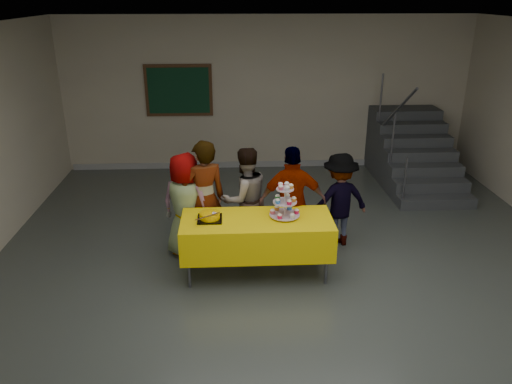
% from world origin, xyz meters
% --- Properties ---
extents(room_shell, '(10.00, 10.04, 3.02)m').
position_xyz_m(room_shell, '(0.00, 0.02, 2.13)').
color(room_shell, '#4C514C').
rests_on(room_shell, ground).
extents(bake_table, '(1.88, 0.78, 0.77)m').
position_xyz_m(bake_table, '(-0.44, 0.77, 0.56)').
color(bake_table, '#595960').
rests_on(bake_table, ground).
extents(cupcake_stand, '(0.38, 0.38, 0.44)m').
position_xyz_m(cupcake_stand, '(-0.09, 0.82, 0.95)').
color(cupcake_stand, silver).
rests_on(cupcake_stand, bake_table).
extents(bear_cake, '(0.32, 0.36, 0.12)m').
position_xyz_m(bear_cake, '(-1.02, 0.78, 0.83)').
color(bear_cake, black).
rests_on(bear_cake, bake_table).
extents(schoolchild_a, '(0.84, 0.72, 1.45)m').
position_xyz_m(schoolchild_a, '(-1.36, 1.34, 0.73)').
color(schoolchild_a, '#5D5C66').
rests_on(schoolchild_a, ground).
extents(schoolchild_b, '(0.69, 0.57, 1.63)m').
position_xyz_m(schoolchild_b, '(-1.11, 1.32, 0.82)').
color(schoolchild_b, slate).
rests_on(schoolchild_b, ground).
extents(schoolchild_c, '(0.88, 0.80, 1.47)m').
position_xyz_m(schoolchild_c, '(-0.56, 1.52, 0.73)').
color(schoolchild_c, slate).
rests_on(schoolchild_c, ground).
extents(schoolchild_d, '(0.91, 0.39, 1.54)m').
position_xyz_m(schoolchild_d, '(0.07, 1.28, 0.77)').
color(schoolchild_d, '#5C5C66').
rests_on(schoolchild_d, ground).
extents(schoolchild_e, '(0.97, 0.70, 1.35)m').
position_xyz_m(schoolchild_e, '(0.76, 1.53, 0.68)').
color(schoolchild_e, slate).
rests_on(schoolchild_e, ground).
extents(staircase, '(1.30, 2.40, 2.04)m').
position_xyz_m(staircase, '(2.70, 4.13, 0.49)').
color(staircase, '#424447').
rests_on(staircase, ground).
extents(noticeboard, '(1.30, 0.05, 1.00)m').
position_xyz_m(noticeboard, '(-1.73, 4.96, 1.60)').
color(noticeboard, '#472B16').
rests_on(noticeboard, ground).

